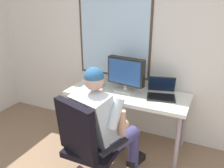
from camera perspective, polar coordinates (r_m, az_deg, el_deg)
wall_rear at (r=2.93m, az=11.46°, el=12.29°), size 5.17×0.08×2.82m
desk at (r=2.88m, az=3.75°, el=-3.44°), size 1.50×0.61×0.71m
office_chair at (r=2.26m, az=-6.45°, el=-13.80°), size 0.66×0.61×0.98m
person_seated at (r=2.35m, az=-1.99°, el=-9.23°), size 0.65×0.86×1.24m
crt_monitor at (r=2.83m, az=3.46°, el=2.86°), size 0.49×0.23×0.43m
laptop at (r=2.80m, az=12.09°, el=-1.74°), size 0.39×0.39×0.22m
wine_glass at (r=2.83m, az=-3.46°, el=-0.35°), size 0.07×0.07×0.14m
desk_speaker at (r=3.05m, az=-3.05°, el=1.17°), size 0.10×0.10×0.17m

